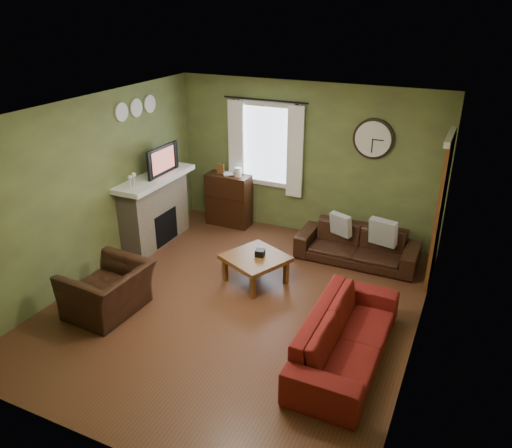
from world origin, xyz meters
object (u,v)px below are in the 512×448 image
at_px(sofa_red, 346,336).
at_px(coffee_table, 255,269).
at_px(bookshelf, 229,200).
at_px(armchair, 108,290).
at_px(sofa_brown, 357,245).

xyz_separation_m(sofa_red, coffee_table, (-1.65, 1.11, -0.09)).
bearing_deg(bookshelf, armchair, -92.12).
distance_m(sofa_brown, coffee_table, 1.71).
xyz_separation_m(sofa_brown, coffee_table, (-1.17, -1.25, -0.06)).
relative_size(sofa_red, armchair, 2.07).
relative_size(sofa_brown, sofa_red, 0.90).
bearing_deg(armchair, sofa_brown, 139.57).
xyz_separation_m(sofa_brown, armchair, (-2.59, -2.75, 0.05)).
xyz_separation_m(bookshelf, armchair, (-0.12, -3.15, -0.15)).
relative_size(bookshelf, coffee_table, 1.21).
relative_size(sofa_brown, coffee_table, 2.37).
height_order(bookshelf, armchair, bookshelf).
bearing_deg(sofa_red, coffee_table, 56.05).
height_order(armchair, coffee_table, armchair).
bearing_deg(armchair, sofa_red, 100.06).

